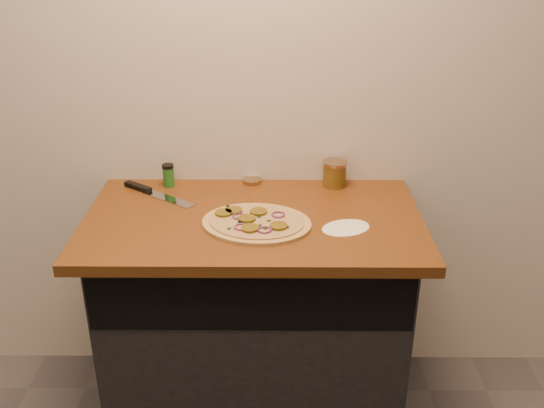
{
  "coord_description": "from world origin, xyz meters",
  "views": [
    {
      "loc": [
        0.08,
        -0.51,
        1.86
      ],
      "look_at": [
        0.07,
        1.41,
        0.95
      ],
      "focal_mm": 40.0,
      "sensor_mm": 36.0,
      "label": 1
    }
  ],
  "objects_px": {
    "chefs_knife": "(152,192)",
    "salsa_jar": "(334,174)",
    "pizza": "(256,222)",
    "spice_shaker": "(168,175)"
  },
  "relations": [
    {
      "from": "pizza",
      "to": "spice_shaker",
      "type": "bearing_deg",
      "value": 136.69
    },
    {
      "from": "chefs_knife",
      "to": "salsa_jar",
      "type": "xyz_separation_m",
      "value": [
        0.71,
        0.08,
        0.05
      ]
    },
    {
      "from": "pizza",
      "to": "chefs_knife",
      "type": "relative_size",
      "value": 1.43
    },
    {
      "from": "chefs_knife",
      "to": "salsa_jar",
      "type": "bearing_deg",
      "value": 6.86
    },
    {
      "from": "chefs_knife",
      "to": "spice_shaker",
      "type": "height_order",
      "value": "spice_shaker"
    },
    {
      "from": "salsa_jar",
      "to": "chefs_knife",
      "type": "bearing_deg",
      "value": -173.14
    },
    {
      "from": "pizza",
      "to": "salsa_jar",
      "type": "relative_size",
      "value": 4.24
    },
    {
      "from": "pizza",
      "to": "salsa_jar",
      "type": "xyz_separation_m",
      "value": [
        0.3,
        0.34,
        0.04
      ]
    },
    {
      "from": "pizza",
      "to": "chefs_knife",
      "type": "xyz_separation_m",
      "value": [
        -0.41,
        0.26,
        -0.0
      ]
    },
    {
      "from": "spice_shaker",
      "to": "salsa_jar",
      "type": "bearing_deg",
      "value": 0.66
    }
  ]
}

